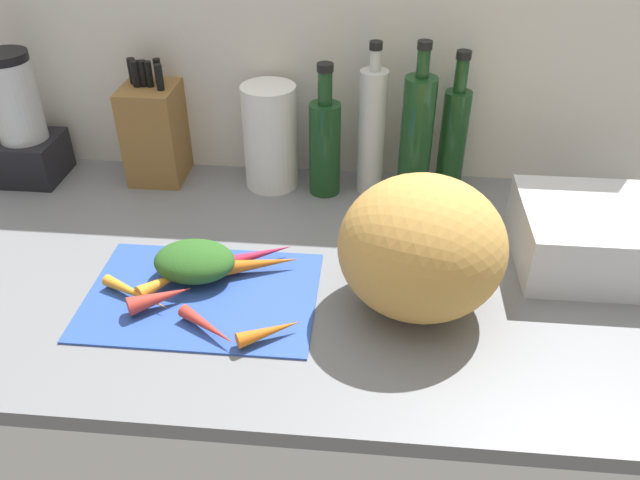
{
  "coord_description": "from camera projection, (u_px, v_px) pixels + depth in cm",
  "views": [
    {
      "loc": [
        23.16,
        -96.23,
        71.56
      ],
      "look_at": [
        14.87,
        -6.88,
        10.0
      ],
      "focal_mm": 35.59,
      "sensor_mm": 36.0,
      "label": 1
    }
  ],
  "objects": [
    {
      "name": "knife_block",
      "position": [
        155.0,
        131.0,
        1.42
      ],
      "size": [
        11.9,
        13.53,
        27.31
      ],
      "color": "olive",
      "rests_on": "ground_plane"
    },
    {
      "name": "carrot_5",
      "position": [
        160.0,
        297.0,
        1.08
      ],
      "size": [
        10.97,
        8.66,
        3.3
      ],
      "primitive_type": "cone",
      "rotation": [
        0.0,
        1.57,
        0.57
      ],
      "color": "red",
      "rests_on": "cutting_board"
    },
    {
      "name": "bottle_1",
      "position": [
        372.0,
        131.0,
        1.35
      ],
      "size": [
        5.91,
        5.91,
        33.44
      ],
      "color": "silver",
      "rests_on": "ground_plane"
    },
    {
      "name": "carrot_2",
      "position": [
        136.0,
        293.0,
        1.1
      ],
      "size": [
        13.86,
        8.32,
        2.08
      ],
      "primitive_type": "cone",
      "rotation": [
        0.0,
        1.57,
        -0.46
      ],
      "color": "orange",
      "rests_on": "cutting_board"
    },
    {
      "name": "wall_back",
      "position": [
        271.0,
        41.0,
        1.36
      ],
      "size": [
        170.0,
        3.0,
        60.0
      ],
      "primitive_type": "cube",
      "color": "silver",
      "rests_on": "ground_plane"
    },
    {
      "name": "bottle_0",
      "position": [
        325.0,
        144.0,
        1.36
      ],
      "size": [
        6.81,
        6.81,
        29.24
      ],
      "color": "#19421E",
      "rests_on": "ground_plane"
    },
    {
      "name": "cutting_board",
      "position": [
        202.0,
        294.0,
        1.12
      ],
      "size": [
        40.43,
        28.0,
        0.8
      ],
      "primitive_type": "cube",
      "color": "#2D51B7",
      "rests_on": "ground_plane"
    },
    {
      "name": "ground_plane",
      "position": [
        247.0,
        265.0,
        1.22
      ],
      "size": [
        170.0,
        80.0,
        3.0
      ],
      "primitive_type": "cube",
      "color": "slate"
    },
    {
      "name": "blender_appliance",
      "position": [
        22.0,
        127.0,
        1.41
      ],
      "size": [
        13.8,
        13.8,
        29.33
      ],
      "color": "black",
      "rests_on": "ground_plane"
    },
    {
      "name": "bottle_3",
      "position": [
        453.0,
        137.0,
        1.36
      ],
      "size": [
        5.74,
        5.74,
        31.5
      ],
      "color": "#19421E",
      "rests_on": "ground_plane"
    },
    {
      "name": "carrot_greens_pile",
      "position": [
        194.0,
        261.0,
        1.14
      ],
      "size": [
        14.64,
        11.26,
        6.19
      ],
      "primitive_type": "ellipsoid",
      "color": "#2D6023",
      "rests_on": "cutting_board"
    },
    {
      "name": "dish_rack",
      "position": [
        591.0,
        237.0,
        1.17
      ],
      "size": [
        26.63,
        24.14,
        11.65
      ],
      "primitive_type": "cube",
      "color": "silver",
      "rests_on": "ground_plane"
    },
    {
      "name": "carrot_0",
      "position": [
        165.0,
        281.0,
        1.12
      ],
      "size": [
        9.06,
        9.76,
        2.72
      ],
      "primitive_type": "cone",
      "rotation": [
        0.0,
        1.57,
        0.85
      ],
      "color": "orange",
      "rests_on": "cutting_board"
    },
    {
      "name": "carrot_4",
      "position": [
        208.0,
        326.0,
        1.03
      ],
      "size": [
        11.34,
        8.83,
        2.24
      ],
      "primitive_type": "cone",
      "rotation": [
        0.0,
        1.57,
        -0.61
      ],
      "color": "red",
      "rests_on": "cutting_board"
    },
    {
      "name": "carrot_3",
      "position": [
        270.0,
        331.0,
        1.02
      ],
      "size": [
        10.68,
        7.69,
        2.56
      ],
      "primitive_type": "cone",
      "rotation": [
        0.0,
        1.57,
        0.53
      ],
      "color": "orange",
      "rests_on": "cutting_board"
    },
    {
      "name": "carrot_6",
      "position": [
        255.0,
        256.0,
        1.18
      ],
      "size": [
        14.52,
        9.78,
        2.81
      ],
      "primitive_type": "cone",
      "rotation": [
        0.0,
        1.57,
        0.51
      ],
      "color": "#B2264C",
      "rests_on": "cutting_board"
    },
    {
      "name": "bottle_2",
      "position": [
        416.0,
        137.0,
        1.33
      ],
      "size": [
        6.79,
        6.79,
        34.33
      ],
      "color": "#19421E",
      "rests_on": "ground_plane"
    },
    {
      "name": "carrot_1",
      "position": [
        263.0,
        263.0,
        1.16
      ],
      "size": [
        13.89,
        6.77,
        2.82
      ],
      "primitive_type": "cone",
      "rotation": [
        0.0,
        1.57,
        0.3
      ],
      "color": "orange",
      "rests_on": "cutting_board"
    },
    {
      "name": "winter_squash",
      "position": [
        422.0,
        248.0,
        1.03
      ],
      "size": [
        27.61,
        26.0,
        24.07
      ],
      "primitive_type": "ellipsoid",
      "color": "gold",
      "rests_on": "ground_plane"
    },
    {
      "name": "paper_towel_roll",
      "position": [
        270.0,
        137.0,
        1.39
      ],
      "size": [
        11.83,
        11.83,
        23.27
      ],
      "primitive_type": "cylinder",
      "color": "white",
      "rests_on": "ground_plane"
    }
  ]
}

